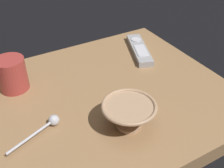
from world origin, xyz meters
TOP-DOWN VIEW (x-y plane):
  - ground_plane at (0.00, 0.00)m, footprint 6.00×6.00m
  - table at (0.00, 0.00)m, footprint 0.57×0.65m
  - cereal_bowl at (0.13, -0.01)m, footprint 0.12×0.12m
  - coffee_mug at (-0.14, -0.20)m, footprint 0.08×0.08m
  - teaspoon at (0.05, -0.17)m, footprint 0.06×0.13m
  - tv_remote_near at (-0.14, 0.20)m, footprint 0.19×0.11m

SIDE VIEW (x-z plane):
  - ground_plane at x=0.00m, z-range 0.00..0.00m
  - table at x=0.00m, z-range 0.00..0.05m
  - tv_remote_near at x=-0.14m, z-range 0.04..0.07m
  - teaspoon at x=0.05m, z-range 0.05..0.07m
  - cereal_bowl at x=0.13m, z-range 0.05..0.11m
  - coffee_mug at x=-0.14m, z-range 0.05..0.14m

